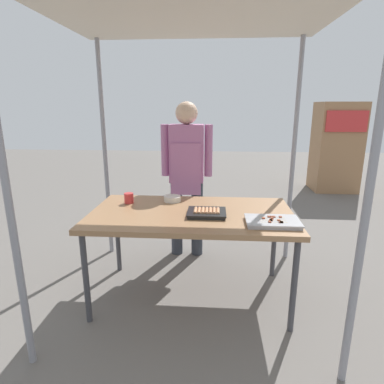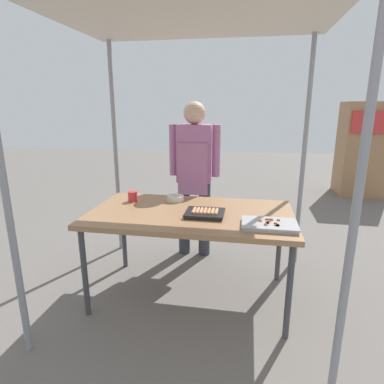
# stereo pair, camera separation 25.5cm
# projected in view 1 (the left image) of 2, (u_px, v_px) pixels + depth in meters

# --- Properties ---
(ground_plane) EXTENTS (18.00, 18.00, 0.00)m
(ground_plane) POSITION_uv_depth(u_px,v_px,m) (192.00, 295.00, 2.74)
(ground_plane) COLOR #66605B
(stall_table) EXTENTS (1.60, 0.90, 0.75)m
(stall_table) POSITION_uv_depth(u_px,v_px,m) (192.00, 218.00, 2.56)
(stall_table) COLOR #9E724C
(stall_table) RESTS_ON ground
(stall_canopy) EXTENTS (2.10, 1.80, 2.24)m
(stall_canopy) POSITION_uv_depth(u_px,v_px,m) (191.00, 19.00, 2.18)
(stall_canopy) COLOR gray
(stall_canopy) RESTS_ON ground
(tray_grilled_sausages) EXTENTS (0.30, 0.24, 0.05)m
(tray_grilled_sausages) POSITION_uv_depth(u_px,v_px,m) (207.00, 213.00, 2.46)
(tray_grilled_sausages) COLOR black
(tray_grilled_sausages) RESTS_ON stall_table
(tray_meat_skewers) EXTENTS (0.38, 0.25, 0.04)m
(tray_meat_skewers) POSITION_uv_depth(u_px,v_px,m) (273.00, 222.00, 2.28)
(tray_meat_skewers) COLOR #ADADB2
(tray_meat_skewers) RESTS_ON stall_table
(condiment_bowl) EXTENTS (0.15, 0.15, 0.05)m
(condiment_bowl) POSITION_uv_depth(u_px,v_px,m) (172.00, 199.00, 2.82)
(condiment_bowl) COLOR silver
(condiment_bowl) RESTS_ON stall_table
(drink_cup_near_edge) EXTENTS (0.08, 0.08, 0.09)m
(drink_cup_near_edge) POSITION_uv_depth(u_px,v_px,m) (129.00, 198.00, 2.76)
(drink_cup_near_edge) COLOR red
(drink_cup_near_edge) RESTS_ON stall_table
(vendor_woman) EXTENTS (0.52, 0.23, 1.61)m
(vendor_woman) POSITION_uv_depth(u_px,v_px,m) (187.00, 168.00, 3.27)
(vendor_woman) COLOR #333842
(vendor_woman) RESTS_ON ground
(neighbor_stall_left) EXTENTS (0.77, 0.73, 1.63)m
(neighbor_stall_left) POSITION_uv_depth(u_px,v_px,m) (336.00, 147.00, 5.98)
(neighbor_stall_left) COLOR #9E724C
(neighbor_stall_left) RESTS_ON ground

